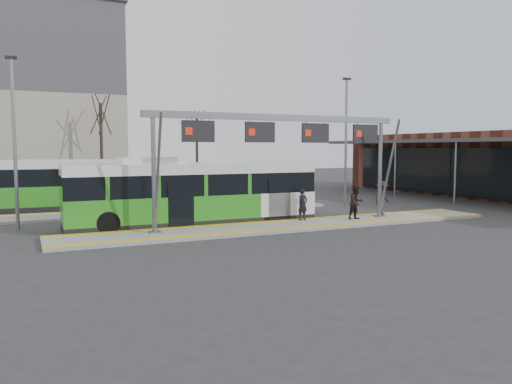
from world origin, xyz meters
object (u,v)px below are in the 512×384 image
at_px(passenger_b, 356,202).
at_px(passenger_c, 382,198).
at_px(passenger_a, 303,204).
at_px(gantry, 282,137).
at_px(hero_bus, 193,194).

relative_size(passenger_b, passenger_c, 0.95).
bearing_deg(passenger_c, passenger_a, 161.42).
bearing_deg(passenger_c, gantry, 167.00).
bearing_deg(hero_bus, passenger_b, -18.32).
relative_size(hero_bus, passenger_a, 7.64).
bearing_deg(passenger_b, passenger_c, 14.45).
height_order(hero_bus, passenger_c, hero_bus).
height_order(hero_bus, passenger_a, hero_bus).
bearing_deg(gantry, passenger_a, 22.51).
xyz_separation_m(gantry, passenger_c, (6.46, 0.60, -3.24)).
distance_m(hero_bus, passenger_b, 8.25).
xyz_separation_m(gantry, passenger_a, (1.50, 0.62, -3.35)).
bearing_deg(gantry, hero_bus, 146.91).
bearing_deg(passenger_a, passenger_b, -32.00).
bearing_deg(passenger_a, gantry, -170.59).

